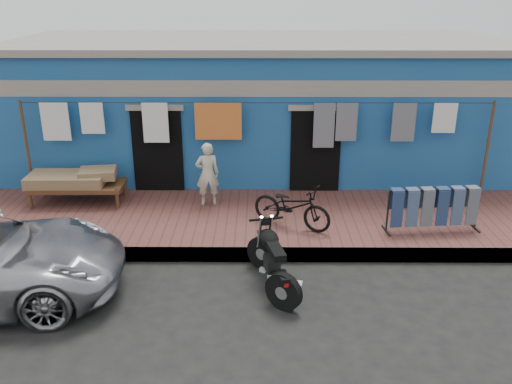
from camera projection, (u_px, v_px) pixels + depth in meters
name	position (u px, v px, depth m)	size (l,w,h in m)	color
ground	(255.00, 309.00, 8.25)	(80.00, 80.00, 0.00)	black
sidewalk	(256.00, 221.00, 11.00)	(28.00, 3.00, 0.25)	brown
curb	(256.00, 255.00, 9.65)	(28.00, 0.10, 0.25)	gray
building	(257.00, 105.00, 14.16)	(12.20, 5.20, 3.36)	#195092
clothesline	(245.00, 126.00, 11.57)	(10.06, 0.06, 2.10)	brown
seated_person	(207.00, 174.00, 11.30)	(0.49, 0.32, 1.35)	beige
bicycle	(292.00, 201.00, 10.30)	(0.56, 1.59, 1.03)	black
motorcycle	(273.00, 259.00, 8.66)	(0.93, 1.71, 1.05)	black
charpoy	(78.00, 187.00, 11.54)	(2.06, 1.00, 0.69)	brown
jeans_rack	(433.00, 209.00, 10.18)	(1.86, 0.53, 0.88)	black
litter_a	(273.00, 278.00, 9.05)	(0.18, 0.14, 0.08)	silver
litter_b	(264.00, 269.00, 9.34)	(0.15, 0.11, 0.07)	silver
litter_c	(297.00, 285.00, 8.85)	(0.18, 0.15, 0.07)	silver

